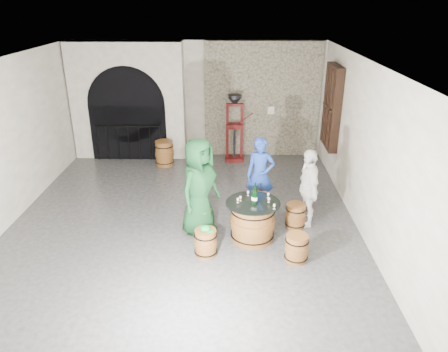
{
  "coord_description": "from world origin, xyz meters",
  "views": [
    {
      "loc": [
        0.98,
        -7.74,
        4.3
      ],
      "look_at": [
        0.82,
        -0.15,
        1.05
      ],
      "focal_mm": 34.0,
      "sensor_mm": 36.0,
      "label": 1
    }
  ],
  "objects_px": {
    "barrel_stool_left": "(202,220)",
    "barrel_stool_near_left": "(206,243)",
    "person_blue": "(260,175)",
    "corking_press": "(235,123)",
    "wine_bottle_center": "(255,197)",
    "barrel_table": "(253,221)",
    "barrel_stool_near_right": "(297,248)",
    "side_barrel": "(164,153)",
    "barrel_stool_far": "(258,204)",
    "wine_bottle_left": "(254,197)",
    "wine_bottle_right": "(255,193)",
    "person_white": "(308,188)",
    "person_green": "(200,187)",
    "barrel_stool_right": "(296,216)"
  },
  "relations": [
    {
      "from": "barrel_table",
      "to": "person_white",
      "type": "distance_m",
      "value": 1.33
    },
    {
      "from": "wine_bottle_left",
      "to": "wine_bottle_right",
      "type": "height_order",
      "value": "same"
    },
    {
      "from": "barrel_table",
      "to": "person_green",
      "type": "bearing_deg",
      "value": 164.83
    },
    {
      "from": "wine_bottle_center",
      "to": "person_green",
      "type": "bearing_deg",
      "value": 162.87
    },
    {
      "from": "barrel_stool_right",
      "to": "wine_bottle_right",
      "type": "xyz_separation_m",
      "value": [
        -0.84,
        -0.34,
        0.66
      ]
    },
    {
      "from": "wine_bottle_left",
      "to": "corking_press",
      "type": "bearing_deg",
      "value": 94.54
    },
    {
      "from": "barrel_stool_left",
      "to": "wine_bottle_center",
      "type": "height_order",
      "value": "wine_bottle_center"
    },
    {
      "from": "person_green",
      "to": "barrel_table",
      "type": "bearing_deg",
      "value": -69.74
    },
    {
      "from": "barrel_stool_left",
      "to": "barrel_stool_near_right",
      "type": "xyz_separation_m",
      "value": [
        1.72,
        -0.95,
        0.0
      ]
    },
    {
      "from": "barrel_stool_near_right",
      "to": "wine_bottle_left",
      "type": "relative_size",
      "value": 1.54
    },
    {
      "from": "person_white",
      "to": "wine_bottle_center",
      "type": "xyz_separation_m",
      "value": [
        -1.07,
        -0.66,
        0.11
      ]
    },
    {
      "from": "barrel_table",
      "to": "barrel_stool_near_left",
      "type": "relative_size",
      "value": 2.02
    },
    {
      "from": "barrel_stool_left",
      "to": "person_white",
      "type": "xyz_separation_m",
      "value": [
        2.08,
        0.35,
        0.56
      ]
    },
    {
      "from": "barrel_stool_left",
      "to": "barrel_stool_near_left",
      "type": "relative_size",
      "value": 1.0
    },
    {
      "from": "person_blue",
      "to": "wine_bottle_left",
      "type": "bearing_deg",
      "value": -94.82
    },
    {
      "from": "person_white",
      "to": "side_barrel",
      "type": "bearing_deg",
      "value": -139.98
    },
    {
      "from": "person_blue",
      "to": "barrel_stool_far",
      "type": "bearing_deg",
      "value": -95.16
    },
    {
      "from": "barrel_stool_right",
      "to": "barrel_stool_near_left",
      "type": "xyz_separation_m",
      "value": [
        -1.74,
        -1.04,
        0.0
      ]
    },
    {
      "from": "barrel_stool_far",
      "to": "barrel_table",
      "type": "bearing_deg",
      "value": -99.37
    },
    {
      "from": "barrel_stool_far",
      "to": "barrel_stool_near_right",
      "type": "height_order",
      "value": "same"
    },
    {
      "from": "person_white",
      "to": "side_barrel",
      "type": "height_order",
      "value": "person_white"
    },
    {
      "from": "barrel_stool_near_left",
      "to": "wine_bottle_center",
      "type": "distance_m",
      "value": 1.21
    },
    {
      "from": "side_barrel",
      "to": "corking_press",
      "type": "bearing_deg",
      "value": 12.11
    },
    {
      "from": "person_blue",
      "to": "corking_press",
      "type": "bearing_deg",
      "value": 104.38
    },
    {
      "from": "barrel_table",
      "to": "barrel_stool_near_right",
      "type": "xyz_separation_m",
      "value": [
        0.74,
        -0.69,
        -0.14
      ]
    },
    {
      "from": "person_green",
      "to": "person_blue",
      "type": "bearing_deg",
      "value": -16.41
    },
    {
      "from": "barrel_stool_near_left",
      "to": "wine_bottle_right",
      "type": "xyz_separation_m",
      "value": [
        0.89,
        0.7,
        0.66
      ]
    },
    {
      "from": "person_green",
      "to": "barrel_stool_right",
      "type": "bearing_deg",
      "value": -47.94
    },
    {
      "from": "person_blue",
      "to": "corking_press",
      "type": "height_order",
      "value": "corking_press"
    },
    {
      "from": "barrel_stool_near_left",
      "to": "person_white",
      "type": "relative_size",
      "value": 0.31
    },
    {
      "from": "wine_bottle_left",
      "to": "person_green",
      "type": "bearing_deg",
      "value": 163.27
    },
    {
      "from": "person_green",
      "to": "person_white",
      "type": "height_order",
      "value": "person_green"
    },
    {
      "from": "barrel_stool_near_right",
      "to": "person_blue",
      "type": "relative_size",
      "value": 0.31
    },
    {
      "from": "barrel_stool_left",
      "to": "barrel_stool_far",
      "type": "bearing_deg",
      "value": 32.73
    },
    {
      "from": "barrel_stool_far",
      "to": "wine_bottle_left",
      "type": "bearing_deg",
      "value": -98.96
    },
    {
      "from": "barrel_stool_far",
      "to": "person_white",
      "type": "xyz_separation_m",
      "value": [
        0.94,
        -0.38,
        0.56
      ]
    },
    {
      "from": "wine_bottle_left",
      "to": "wine_bottle_center",
      "type": "height_order",
      "value": "same"
    },
    {
      "from": "barrel_stool_near_right",
      "to": "person_blue",
      "type": "height_order",
      "value": "person_blue"
    },
    {
      "from": "barrel_stool_near_left",
      "to": "person_blue",
      "type": "relative_size",
      "value": 0.31
    },
    {
      "from": "side_barrel",
      "to": "wine_bottle_right",
      "type": "bearing_deg",
      "value": -58.08
    },
    {
      "from": "barrel_table",
      "to": "person_white",
      "type": "height_order",
      "value": "person_white"
    },
    {
      "from": "barrel_stool_near_left",
      "to": "person_green",
      "type": "relative_size",
      "value": 0.26
    },
    {
      "from": "barrel_stool_left",
      "to": "wine_bottle_center",
      "type": "distance_m",
      "value": 1.25
    },
    {
      "from": "side_barrel",
      "to": "barrel_table",
      "type": "bearing_deg",
      "value": -59.56
    },
    {
      "from": "barrel_stool_near_left",
      "to": "side_barrel",
      "type": "relative_size",
      "value": 0.73
    },
    {
      "from": "person_white",
      "to": "corking_press",
      "type": "relative_size",
      "value": 0.86
    },
    {
      "from": "barrel_stool_right",
      "to": "barrel_stool_near_right",
      "type": "xyz_separation_m",
      "value": [
        -0.14,
        -1.18,
        0.0
      ]
    },
    {
      "from": "barrel_table",
      "to": "barrel_stool_near_right",
      "type": "distance_m",
      "value": 1.02
    },
    {
      "from": "barrel_stool_near_right",
      "to": "corking_press",
      "type": "bearing_deg",
      "value": 102.39
    },
    {
      "from": "wine_bottle_center",
      "to": "barrel_stool_near_right",
      "type": "bearing_deg",
      "value": -42.09
    }
  ]
}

